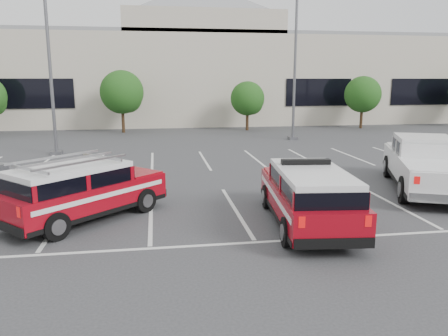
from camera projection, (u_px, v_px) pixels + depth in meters
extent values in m
plane|color=#343436|center=(236.00, 210.00, 14.04)|extent=(120.00, 120.00, 0.00)
cube|color=silver|center=(216.00, 179.00, 18.40)|extent=(23.00, 15.00, 0.01)
cube|color=#C0B5A3|center=(179.00, 81.00, 44.22)|extent=(60.00, 15.00, 8.00)
cube|color=gray|center=(178.00, 38.00, 43.39)|extent=(60.00, 15.00, 0.30)
cube|color=#C0B5A3|center=(200.00, 28.00, 42.07)|extent=(14.00, 12.00, 2.00)
cylinder|color=#3F2B19|center=(123.00, 121.00, 34.40)|extent=(0.24, 0.24, 1.84)
sphere|color=#134612|center=(122.00, 92.00, 33.95)|extent=(3.37, 3.37, 3.37)
sphere|color=#134612|center=(127.00, 99.00, 34.30)|extent=(2.24, 2.24, 2.24)
cylinder|color=#3F2B19|center=(247.00, 121.00, 35.95)|extent=(0.24, 0.24, 1.51)
sphere|color=#134612|center=(247.00, 98.00, 35.58)|extent=(2.77, 2.77, 2.77)
sphere|color=#134612|center=(252.00, 103.00, 35.91)|extent=(1.85, 1.85, 1.85)
cylinder|color=#3F2B19|center=(361.00, 118.00, 37.44)|extent=(0.24, 0.24, 1.67)
sphere|color=#134612|center=(363.00, 94.00, 37.04)|extent=(3.07, 3.07, 3.07)
sphere|color=#134612|center=(366.00, 100.00, 37.38)|extent=(2.05, 2.05, 2.05)
cube|color=#59595E|center=(57.00, 153.00, 24.43)|extent=(0.60, 0.60, 0.20)
cylinder|color=#59595E|center=(50.00, 63.00, 23.45)|extent=(0.18, 0.18, 10.00)
cube|color=#59595E|center=(293.00, 138.00, 30.57)|extent=(0.60, 0.60, 0.20)
cylinder|color=#59595E|center=(295.00, 66.00, 29.59)|extent=(0.18, 0.18, 10.00)
cube|color=maroon|center=(307.00, 200.00, 12.57)|extent=(2.46, 5.46, 0.81)
cube|color=black|center=(312.00, 183.00, 11.97)|extent=(2.14, 3.91, 0.42)
cube|color=silver|center=(313.00, 173.00, 11.92)|extent=(2.10, 3.84, 0.15)
cube|color=black|center=(306.00, 162.00, 12.69)|extent=(1.44, 0.41, 0.14)
cube|color=silver|center=(425.00, 168.00, 16.45)|extent=(4.51, 6.84, 0.94)
cube|color=black|center=(424.00, 147.00, 16.87)|extent=(2.77, 2.89, 0.49)
cube|color=silver|center=(425.00, 139.00, 16.80)|extent=(2.71, 2.84, 0.18)
cube|color=maroon|center=(85.00, 196.00, 13.05)|extent=(4.84, 4.78, 0.81)
cube|color=black|center=(70.00, 178.00, 12.55)|extent=(3.64, 3.60, 0.42)
cube|color=silver|center=(69.00, 169.00, 12.49)|extent=(3.56, 3.53, 0.15)
cube|color=#A5A5A8|center=(68.00, 160.00, 12.44)|extent=(3.44, 3.41, 0.06)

